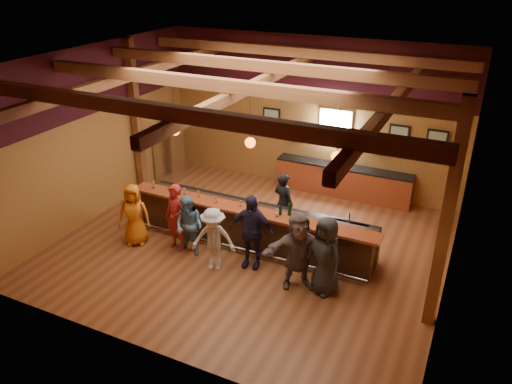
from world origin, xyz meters
TOP-DOWN VIEW (x-y plane):
  - room at (0.00, 0.06)m, footprint 9.04×9.00m
  - bar_counter at (0.02, 0.15)m, footprint 6.30×1.07m
  - back_bar_cabinet at (1.20, 3.72)m, footprint 4.00×0.52m
  - window at (0.80, 3.95)m, footprint 0.95×0.09m
  - framed_pictures at (1.67, 3.94)m, footprint 5.35×0.05m
  - wine_shelves at (0.80, 3.88)m, footprint 3.00×0.18m
  - pendant_lights at (0.00, 0.00)m, footprint 4.24×0.24m
  - stainless_fridge at (-4.10, 2.60)m, footprint 0.70×0.70m
  - customer_orange at (-2.64, -1.06)m, footprint 0.92×0.79m
  - customer_redvest at (-1.57, -0.84)m, footprint 0.68×0.52m
  - customer_denim at (-1.17, -0.90)m, footprint 0.76×0.60m
  - customer_white at (-0.33, -1.21)m, footprint 1.11×0.83m
  - customer_navy at (0.36, -0.73)m, footprint 1.09×0.56m
  - customer_brown at (1.59, -0.99)m, footprint 1.63×1.35m
  - customer_dark at (2.18, -0.95)m, footprint 1.01×0.87m
  - bartender at (0.41, 1.05)m, footprint 0.69×0.57m
  - ice_bucket at (0.16, -0.17)m, footprint 0.22×0.22m
  - bottle_a at (0.80, -0.10)m, footprint 0.07×0.07m
  - bottle_b at (1.00, -0.02)m, footprint 0.08×0.08m
  - glass_a at (-2.68, -0.15)m, footprint 0.09×0.09m
  - glass_b at (-1.76, -0.13)m, footprint 0.08×0.08m
  - glass_c at (-1.38, -0.09)m, footprint 0.08×0.08m
  - glass_d at (-0.84, -0.18)m, footprint 0.07×0.07m
  - glass_e at (-0.22, -0.11)m, footprint 0.07×0.07m
  - glass_f at (0.77, -0.22)m, footprint 0.09×0.09m
  - glass_g at (1.46, -0.09)m, footprint 0.08×0.08m
  - glass_h at (1.96, -0.25)m, footprint 0.08×0.08m

SIDE VIEW (x-z plane):
  - back_bar_cabinet at x=1.20m, z-range 0.00..0.95m
  - bar_counter at x=0.02m, z-range -0.03..1.08m
  - customer_denim at x=-1.17m, z-range 0.00..1.50m
  - customer_white at x=-0.33m, z-range 0.00..1.52m
  - customer_orange at x=-2.64m, z-range 0.00..1.58m
  - bartender at x=0.41m, z-range 0.00..1.62m
  - customer_redvest at x=-1.57m, z-range 0.00..1.69m
  - customer_dark at x=2.18m, z-range 0.00..1.75m
  - customer_brown at x=1.59m, z-range 0.00..1.75m
  - customer_navy at x=0.36m, z-range 0.00..1.79m
  - stainless_fridge at x=-4.10m, z-range 0.00..1.80m
  - glass_e at x=-0.22m, z-range 1.14..1.31m
  - glass_d at x=-0.84m, z-range 1.15..1.31m
  - ice_bucket at x=0.16m, z-range 1.11..1.35m
  - glass_g at x=1.46m, z-range 1.15..1.32m
  - bottle_a at x=0.80m, z-range 1.08..1.39m
  - glass_c at x=-1.38m, z-range 1.15..1.32m
  - glass_h at x=1.96m, z-range 1.15..1.32m
  - glass_b at x=-1.76m, z-range 1.15..1.33m
  - glass_a at x=-2.68m, z-range 1.15..1.35m
  - glass_f at x=0.77m, z-range 1.15..1.35m
  - bottle_b at x=1.00m, z-range 1.07..1.46m
  - wine_shelves at x=0.80m, z-range 1.47..1.77m
  - window at x=0.80m, z-range 1.57..2.52m
  - framed_pictures at x=1.67m, z-range 1.88..2.33m
  - pendant_lights at x=0.00m, z-range 2.02..3.39m
  - room at x=0.00m, z-range 0.95..5.47m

